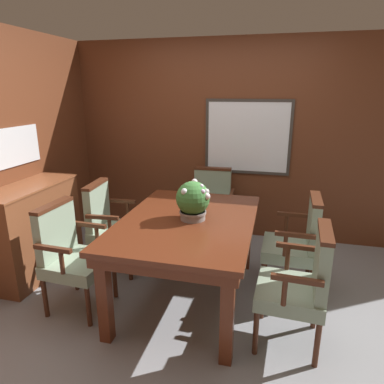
% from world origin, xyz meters
% --- Properties ---
extents(ground_plane, '(14.00, 14.00, 0.00)m').
position_xyz_m(ground_plane, '(0.00, 0.00, 0.00)').
color(ground_plane, gray).
extents(wall_back, '(7.20, 0.08, 2.45)m').
position_xyz_m(wall_back, '(0.00, 1.72, 1.23)').
color(wall_back, '#5B2D19').
rests_on(wall_back, ground_plane).
extents(dining_table, '(1.13, 1.59, 0.78)m').
position_xyz_m(dining_table, '(-0.03, 0.11, 0.68)').
color(dining_table, '#562614').
rests_on(dining_table, ground_plane).
extents(chair_right_near, '(0.50, 0.56, 0.94)m').
position_xyz_m(chair_right_near, '(0.92, -0.25, 0.52)').
color(chair_right_near, '#472314').
rests_on(chair_right_near, ground_plane).
extents(chair_left_far, '(0.52, 0.57, 0.94)m').
position_xyz_m(chair_left_far, '(-0.97, 0.46, 0.52)').
color(chair_left_far, '#472314').
rests_on(chair_left_far, ground_plane).
extents(chair_right_far, '(0.49, 0.55, 0.94)m').
position_xyz_m(chair_right_far, '(0.92, 0.48, 0.52)').
color(chair_right_far, '#472314').
rests_on(chair_right_far, ground_plane).
extents(chair_head_far, '(0.55, 0.50, 0.94)m').
position_xyz_m(chair_head_far, '(-0.06, 1.32, 0.52)').
color(chair_head_far, '#472314').
rests_on(chair_head_far, ground_plane).
extents(chair_left_near, '(0.50, 0.56, 0.94)m').
position_xyz_m(chair_left_near, '(-0.98, -0.24, 0.52)').
color(chair_left_near, '#472314').
rests_on(chair_left_near, ground_plane).
extents(potted_plant, '(0.30, 0.29, 0.35)m').
position_xyz_m(potted_plant, '(0.02, 0.12, 0.95)').
color(potted_plant, gray).
rests_on(potted_plant, dining_table).
extents(sideboard_cabinet, '(0.44, 1.09, 0.94)m').
position_xyz_m(sideboard_cabinet, '(-1.69, 0.19, 0.47)').
color(sideboard_cabinet, brown).
rests_on(sideboard_cabinet, ground_plane).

